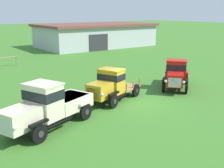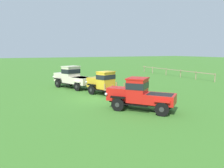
{
  "view_description": "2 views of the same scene",
  "coord_description": "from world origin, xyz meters",
  "px_view_note": "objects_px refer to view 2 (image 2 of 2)",
  "views": [
    {
      "loc": [
        -11.09,
        -12.66,
        5.61
      ],
      "look_at": [
        -0.68,
        1.72,
        1.0
      ],
      "focal_mm": 45.0,
      "sensor_mm": 36.0,
      "label": 1
    },
    {
      "loc": [
        16.53,
        -7.02,
        3.92
      ],
      "look_at": [
        -0.68,
        1.72,
        1.0
      ],
      "focal_mm": 35.0,
      "sensor_mm": 36.0,
      "label": 2
    }
  ],
  "objects_px": {
    "vintage_truck_foreground_near": "(72,77)",
    "oil_drum_beside_row": "(100,79)",
    "vintage_truck_midrow_center": "(140,94)",
    "vintage_truck_second_in_line": "(104,82)"
  },
  "relations": [
    {
      "from": "vintage_truck_foreground_near",
      "to": "oil_drum_beside_row",
      "type": "height_order",
      "value": "vintage_truck_foreground_near"
    },
    {
      "from": "vintage_truck_midrow_center",
      "to": "oil_drum_beside_row",
      "type": "height_order",
      "value": "vintage_truck_midrow_center"
    },
    {
      "from": "vintage_truck_second_in_line",
      "to": "vintage_truck_midrow_center",
      "type": "bearing_deg",
      "value": -1.74
    },
    {
      "from": "vintage_truck_foreground_near",
      "to": "vintage_truck_second_in_line",
      "type": "height_order",
      "value": "vintage_truck_foreground_near"
    },
    {
      "from": "vintage_truck_midrow_center",
      "to": "oil_drum_beside_row",
      "type": "relative_size",
      "value": 4.99
    },
    {
      "from": "vintage_truck_foreground_near",
      "to": "vintage_truck_midrow_center",
      "type": "height_order",
      "value": "vintage_truck_foreground_near"
    },
    {
      "from": "vintage_truck_second_in_line",
      "to": "vintage_truck_midrow_center",
      "type": "xyz_separation_m",
      "value": [
        5.96,
        -0.18,
        -0.0
      ]
    },
    {
      "from": "vintage_truck_foreground_near",
      "to": "vintage_truck_midrow_center",
      "type": "distance_m",
      "value": 10.86
    },
    {
      "from": "vintage_truck_midrow_center",
      "to": "oil_drum_beside_row",
      "type": "distance_m",
      "value": 13.45
    },
    {
      "from": "vintage_truck_foreground_near",
      "to": "oil_drum_beside_row",
      "type": "distance_m",
      "value": 4.95
    }
  ]
}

